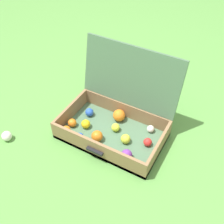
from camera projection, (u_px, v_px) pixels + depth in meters
The scene contains 3 objects.
ground_plane at pixel (116, 141), 1.78m from camera, with size 16.00×16.00×0.00m, color #569342.
open_suitcase at pixel (116, 117), 1.77m from camera, with size 0.66×0.51×0.53m.
stray_ball_on_grass at pixel (7, 136), 1.77m from camera, with size 0.07×0.07×0.07m, color white.
Camera 1 is at (0.54, -1.02, 1.37)m, focal length 44.27 mm.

